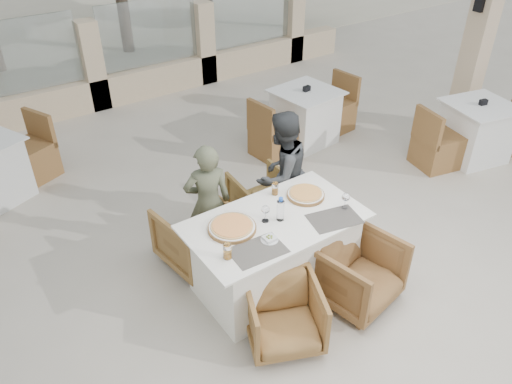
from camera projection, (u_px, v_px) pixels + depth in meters
ground at (273, 274)px, 4.94m from camera, size 80.00×80.00×0.00m
perimeter_wall_far at (92, 60)px, 7.76m from camera, size 10.00×0.34×1.60m
lantern_pillar at (472, 64)px, 7.03m from camera, size 0.34×0.34×2.00m
dining_table at (274, 253)px, 4.62m from camera, size 1.60×0.90×0.77m
placemat_near_left at (258, 250)px, 4.06m from camera, size 0.47×0.33×0.00m
placemat_near_right at (334, 219)px, 4.42m from camera, size 0.51×0.39×0.00m
pizza_left at (232, 227)px, 4.28m from camera, size 0.53×0.53×0.05m
pizza_right at (306, 194)px, 4.70m from camera, size 0.42×0.42×0.05m
water_bottle at (280, 209)px, 4.35m from camera, size 0.08×0.08×0.23m
wine_glass_centre at (265, 213)px, 4.34m from camera, size 0.08×0.08×0.18m
wine_glass_corner at (345, 200)px, 4.50m from camera, size 0.10×0.10×0.18m
beer_glass_left at (227, 251)px, 3.96m from camera, size 0.08×0.08×0.14m
beer_glass_right at (275, 189)px, 4.71m from camera, size 0.07×0.07×0.12m
olive_dish at (270, 238)px, 4.16m from camera, size 0.15×0.15×0.04m
armchair_far_left at (198, 235)px, 4.95m from camera, size 0.77×0.79×0.64m
armchair_far_right at (260, 196)px, 5.59m from camera, size 0.63×0.65×0.55m
armchair_near_left at (284, 315)px, 4.13m from camera, size 0.80×0.81×0.57m
armchair_near_right at (357, 272)px, 4.51m from camera, size 0.81×0.82×0.64m
diner_left at (208, 203)px, 4.86m from camera, size 0.54×0.44×1.27m
diner_right at (281, 174)px, 5.17m from camera, size 0.77×0.66×1.39m
bg_table_b at (305, 117)px, 7.02m from camera, size 1.71×0.98×0.77m
bg_table_c at (475, 131)px, 6.65m from camera, size 1.78×1.15×0.77m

